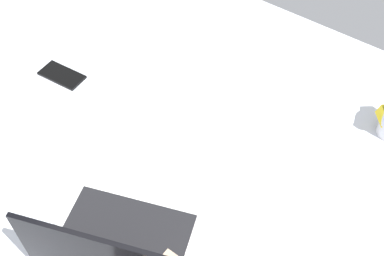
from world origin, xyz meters
TOP-DOWN VIEW (x-y plane):
  - bed_mattress at (0.00, 0.00)cm, footprint 180.00×140.00cm
  - laptop at (-10.58, 32.88)cm, footprint 38.98×33.15cm
  - cell_phone at (43.06, 0.55)cm, footprint 14.61×8.17cm

SIDE VIEW (x-z plane):
  - bed_mattress at x=0.00cm, z-range 0.00..18.00cm
  - cell_phone at x=43.06cm, z-range 18.00..18.80cm
  - laptop at x=-10.58cm, z-range 10.91..33.91cm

